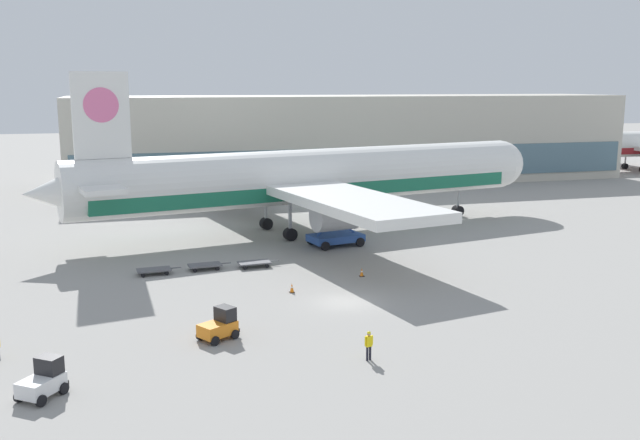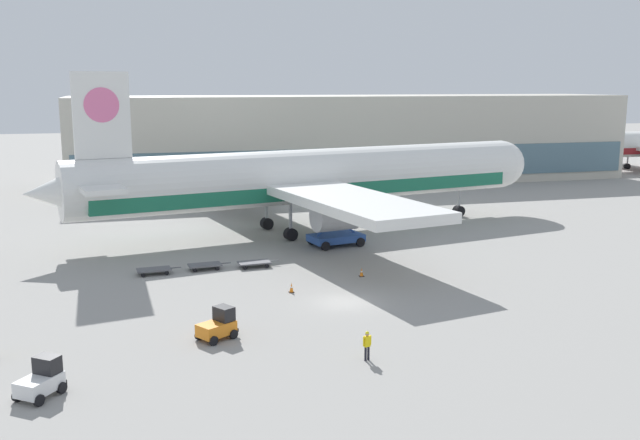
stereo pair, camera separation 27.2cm
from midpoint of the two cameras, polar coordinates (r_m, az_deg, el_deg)
name	(u,v)px [view 1 (the left image)]	position (r m, az deg, el deg)	size (l,w,h in m)	color
ground_plane	(345,302)	(53.01, 1.85, -6.59)	(400.00, 400.00, 0.00)	gray
terminal_building	(354,139)	(118.00, 2.66, 6.51)	(90.00, 18.20, 14.00)	#BCB7A8
airplane_main	(306,179)	(76.75, -1.24, 3.32)	(57.51, 48.64, 17.00)	white
scissor_lift_loader	(336,227)	(70.75, 1.15, -0.53)	(5.69, 4.23, 4.99)	#284C99
baggage_tug_foreground	(220,325)	(45.90, -8.20, -8.35)	(2.82, 2.56, 2.00)	orange
baggage_tug_mid	(43,380)	(40.20, -21.43, -11.85)	(2.65, 2.80, 2.00)	silver
baggage_dolly_lead	(154,270)	(62.02, -13.25, -3.91)	(3.75, 1.69, 0.48)	#56565B
baggage_dolly_second	(205,265)	(62.74, -9.30, -3.60)	(3.75, 1.69, 0.48)	#56565B
baggage_dolly_third	(255,263)	(63.03, -5.39, -3.43)	(3.75, 1.69, 0.48)	#56565B
ground_crew_near	(369,343)	(42.09, 3.74, -9.80)	(0.56, 0.30, 1.78)	black
traffic_cone_near	(292,288)	(55.31, -2.40, -5.45)	(0.40, 0.40, 0.76)	black
traffic_cone_far	(362,272)	(59.90, 3.23, -4.19)	(0.40, 0.40, 0.73)	black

